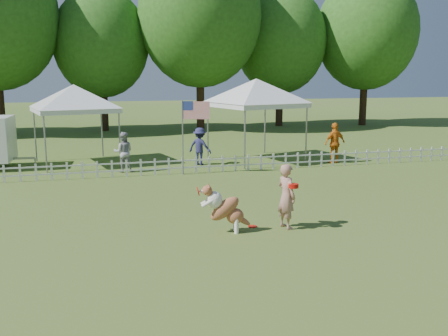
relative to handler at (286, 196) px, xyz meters
name	(u,v)px	position (x,y,z in m)	size (l,w,h in m)	color
ground	(269,228)	(-0.40, 0.07, -0.76)	(120.00, 120.00, 0.00)	#365C1D
picket_fence	(203,165)	(-0.40, 7.07, -0.46)	(22.00, 0.08, 0.60)	silver
handler	(286,196)	(0.00, 0.00, 0.00)	(0.55, 0.36, 1.52)	#A97765
dog	(226,209)	(-1.45, 0.02, -0.20)	(1.09, 0.36, 1.12)	brown
frisbee_on_turf	(252,226)	(-0.73, 0.29, -0.75)	(0.21, 0.21, 0.02)	red
canopy_tent_left	(76,126)	(-4.88, 10.21, 0.79)	(3.00, 3.00, 3.10)	silver
canopy_tent_right	(256,121)	(2.33, 9.13, 0.90)	(3.21, 3.21, 3.31)	silver
flag_pole	(183,138)	(-1.16, 6.92, 0.58)	(1.03, 0.11, 2.68)	gray
spectator_a	(124,152)	(-3.18, 7.99, -0.02)	(0.72, 0.56, 1.48)	#99979D
spectator_b	(200,146)	(-0.15, 8.71, -0.02)	(0.96, 0.55, 1.48)	#24254E
spectator_c	(335,143)	(5.22, 7.70, 0.06)	(0.96, 0.40, 1.64)	orange
tree_center_left	(102,53)	(-3.40, 22.57, 4.14)	(6.00, 6.00, 9.80)	#254F16
tree_center_right	(200,30)	(2.60, 21.07, 5.54)	(7.60, 7.60, 12.60)	#254F16
tree_right	(280,50)	(8.60, 22.57, 4.44)	(6.20, 6.20, 10.40)	#254F16
tree_far_right	(366,44)	(14.60, 21.57, 4.94)	(7.00, 7.00, 11.40)	#254F16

